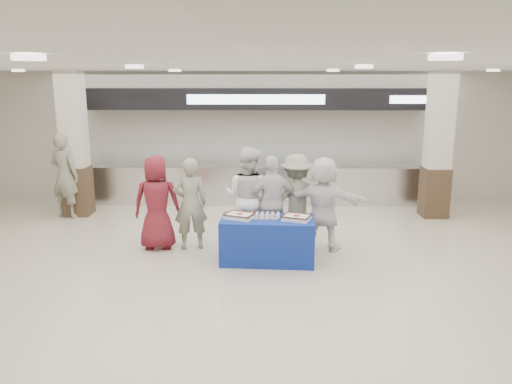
{
  "coord_description": "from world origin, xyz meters",
  "views": [
    {
      "loc": [
        0.21,
        -6.7,
        3.02
      ],
      "look_at": [
        0.07,
        1.6,
        1.13
      ],
      "focal_mm": 35.0,
      "sensor_mm": 36.0,
      "label": 1
    }
  ],
  "objects_px": {
    "cupcake_tray": "(265,215)",
    "soldier_bg": "(65,176)",
    "soldier_b": "(296,200)",
    "civilian_maroon": "(157,202)",
    "chef_tall": "(248,198)",
    "chef_short": "(272,203)",
    "civilian_white": "(323,203)",
    "sheet_cake_left": "(240,215)",
    "soldier_a": "(190,204)",
    "display_table": "(268,240)",
    "sheet_cake_right": "(297,217)"
  },
  "relations": [
    {
      "from": "cupcake_tray",
      "to": "soldier_bg",
      "type": "distance_m",
      "value": 5.13
    },
    {
      "from": "soldier_b",
      "to": "soldier_bg",
      "type": "height_order",
      "value": "soldier_bg"
    },
    {
      "from": "civilian_maroon",
      "to": "soldier_bg",
      "type": "xyz_separation_m",
      "value": [
        -2.47,
        2.05,
        0.09
      ]
    },
    {
      "from": "chef_tall",
      "to": "soldier_b",
      "type": "relative_size",
      "value": 1.09
    },
    {
      "from": "soldier_b",
      "to": "cupcake_tray",
      "type": "bearing_deg",
      "value": 37.36
    },
    {
      "from": "chef_short",
      "to": "civilian_white",
      "type": "xyz_separation_m",
      "value": [
        0.91,
        0.0,
        -0.0
      ]
    },
    {
      "from": "sheet_cake_left",
      "to": "soldier_a",
      "type": "xyz_separation_m",
      "value": [
        -0.91,
        0.64,
        0.03
      ]
    },
    {
      "from": "soldier_bg",
      "to": "cupcake_tray",
      "type": "bearing_deg",
      "value": 169.94
    },
    {
      "from": "civilian_maroon",
      "to": "chef_short",
      "type": "xyz_separation_m",
      "value": [
        2.07,
        0.0,
        -0.0
      ]
    },
    {
      "from": "display_table",
      "to": "soldier_bg",
      "type": "height_order",
      "value": "soldier_bg"
    },
    {
      "from": "cupcake_tray",
      "to": "civilian_white",
      "type": "relative_size",
      "value": 0.26
    },
    {
      "from": "sheet_cake_right",
      "to": "civilian_maroon",
      "type": "xyz_separation_m",
      "value": [
        -2.46,
        0.72,
        0.06
      ]
    },
    {
      "from": "soldier_a",
      "to": "soldier_bg",
      "type": "distance_m",
      "value": 3.69
    },
    {
      "from": "soldier_b",
      "to": "soldier_bg",
      "type": "bearing_deg",
      "value": -38.79
    },
    {
      "from": "soldier_b",
      "to": "sheet_cake_right",
      "type": "bearing_deg",
      "value": 67.48
    },
    {
      "from": "chef_short",
      "to": "soldier_bg",
      "type": "bearing_deg",
      "value": -40.62
    },
    {
      "from": "civilian_white",
      "to": "cupcake_tray",
      "type": "bearing_deg",
      "value": 44.38
    },
    {
      "from": "sheet_cake_left",
      "to": "soldier_b",
      "type": "xyz_separation_m",
      "value": [
        1.0,
        0.93,
        0.05
      ]
    },
    {
      "from": "display_table",
      "to": "soldier_b",
      "type": "relative_size",
      "value": 0.92
    },
    {
      "from": "chef_short",
      "to": "soldier_b",
      "type": "height_order",
      "value": "chef_short"
    },
    {
      "from": "chef_tall",
      "to": "soldier_bg",
      "type": "distance_m",
      "value": 4.52
    },
    {
      "from": "civilian_white",
      "to": "soldier_bg",
      "type": "relative_size",
      "value": 0.9
    },
    {
      "from": "sheet_cake_left",
      "to": "chef_short",
      "type": "height_order",
      "value": "chef_short"
    },
    {
      "from": "display_table",
      "to": "civilian_maroon",
      "type": "xyz_separation_m",
      "value": [
        -1.98,
        0.64,
        0.48
      ]
    },
    {
      "from": "sheet_cake_right",
      "to": "chef_tall",
      "type": "relative_size",
      "value": 0.28
    },
    {
      "from": "civilian_white",
      "to": "display_table",
      "type": "bearing_deg",
      "value": 47.77
    },
    {
      "from": "chef_tall",
      "to": "soldier_bg",
      "type": "height_order",
      "value": "soldier_bg"
    },
    {
      "from": "sheet_cake_right",
      "to": "sheet_cake_left",
      "type": "bearing_deg",
      "value": 175.06
    },
    {
      "from": "sheet_cake_right",
      "to": "chef_tall",
      "type": "height_order",
      "value": "chef_tall"
    },
    {
      "from": "chef_tall",
      "to": "soldier_b",
      "type": "distance_m",
      "value": 0.9
    },
    {
      "from": "chef_short",
      "to": "chef_tall",
      "type": "bearing_deg",
      "value": -32.52
    },
    {
      "from": "civilian_maroon",
      "to": "chef_short",
      "type": "height_order",
      "value": "civilian_maroon"
    },
    {
      "from": "cupcake_tray",
      "to": "civilian_white",
      "type": "distance_m",
      "value": 1.2
    },
    {
      "from": "cupcake_tray",
      "to": "soldier_bg",
      "type": "bearing_deg",
      "value": 149.09
    },
    {
      "from": "sheet_cake_right",
      "to": "chef_short",
      "type": "xyz_separation_m",
      "value": [
        -0.39,
        0.72,
        0.06
      ]
    },
    {
      "from": "civilian_maroon",
      "to": "soldier_b",
      "type": "relative_size",
      "value": 1.01
    },
    {
      "from": "cupcake_tray",
      "to": "soldier_a",
      "type": "height_order",
      "value": "soldier_a"
    },
    {
      "from": "civilian_white",
      "to": "soldier_bg",
      "type": "bearing_deg",
      "value": -5.55
    },
    {
      "from": "soldier_a",
      "to": "cupcake_tray",
      "type": "bearing_deg",
      "value": 142.72
    },
    {
      "from": "sheet_cake_left",
      "to": "sheet_cake_right",
      "type": "xyz_separation_m",
      "value": [
        0.94,
        -0.08,
        -0.0
      ]
    },
    {
      "from": "civilian_white",
      "to": "sheet_cake_right",
      "type": "bearing_deg",
      "value": 69.09
    },
    {
      "from": "soldier_b",
      "to": "display_table",
      "type": "bearing_deg",
      "value": 41.09
    },
    {
      "from": "display_table",
      "to": "cupcake_tray",
      "type": "bearing_deg",
      "value": 136.45
    },
    {
      "from": "sheet_cake_right",
      "to": "civilian_maroon",
      "type": "distance_m",
      "value": 2.56
    },
    {
      "from": "display_table",
      "to": "civilian_white",
      "type": "distance_m",
      "value": 1.28
    },
    {
      "from": "cupcake_tray",
      "to": "civilian_maroon",
      "type": "xyz_separation_m",
      "value": [
        -1.93,
        0.59,
        0.07
      ]
    },
    {
      "from": "display_table",
      "to": "chef_tall",
      "type": "distance_m",
      "value": 1.0
    },
    {
      "from": "cupcake_tray",
      "to": "civilian_maroon",
      "type": "bearing_deg",
      "value": 163.1
    },
    {
      "from": "soldier_bg",
      "to": "soldier_a",
      "type": "bearing_deg",
      "value": 167.12
    },
    {
      "from": "cupcake_tray",
      "to": "soldier_b",
      "type": "xyz_separation_m",
      "value": [
        0.58,
        0.89,
        0.06
      ]
    }
  ]
}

